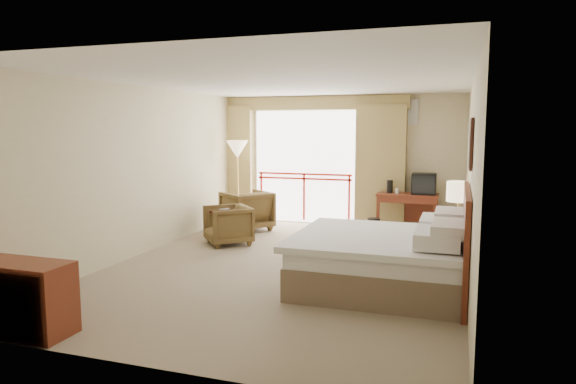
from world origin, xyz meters
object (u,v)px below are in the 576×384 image
(nightstand, at_px, (457,247))
(tv, at_px, (424,184))
(table_lamp, at_px, (459,192))
(armchair_near, at_px, (228,244))
(wastebasket, at_px, (373,226))
(armchair_far, at_px, (247,230))
(floor_lamp, at_px, (237,152))
(desk, at_px, (408,202))
(dresser, at_px, (19,297))
(bed, at_px, (385,258))
(side_table, at_px, (222,219))

(nightstand, height_order, tv, tv)
(table_lamp, height_order, armchair_near, table_lamp)
(wastebasket, distance_m, armchair_far, 2.51)
(table_lamp, distance_m, armchair_far, 4.43)
(wastebasket, xyz_separation_m, floor_lamp, (-2.88, 0.10, 1.37))
(desk, height_order, dresser, desk)
(armchair_near, xyz_separation_m, dresser, (-0.29, -4.25, 0.36))
(floor_lamp, bearing_deg, desk, 6.17)
(wastebasket, relative_size, armchair_far, 0.36)
(dresser, bearing_deg, floor_lamp, 94.94)
(armchair_near, relative_size, dresser, 0.69)
(nightstand, xyz_separation_m, wastebasket, (-1.53, 1.97, -0.15))
(dresser, bearing_deg, tv, 63.31)
(armchair_near, bearing_deg, table_lamp, 44.83)
(bed, bearing_deg, dresser, -140.74)
(nightstand, height_order, armchair_far, nightstand)
(bed, xyz_separation_m, nightstand, (0.87, 1.28, -0.07))
(desk, bearing_deg, nightstand, -67.58)
(side_table, bearing_deg, desk, 30.52)
(bed, height_order, floor_lamp, floor_lamp)
(bed, distance_m, nightstand, 1.55)
(nightstand, relative_size, wastebasket, 1.98)
(armchair_far, relative_size, side_table, 1.54)
(armchair_far, bearing_deg, floor_lamp, -102.41)
(side_table, bearing_deg, bed, -30.33)
(armchair_near, xyz_separation_m, floor_lamp, (-0.59, 1.76, 1.53))
(floor_lamp, relative_size, dresser, 1.63)
(desk, xyz_separation_m, floor_lamp, (-3.47, -0.38, 0.93))
(bed, height_order, armchair_far, bed)
(nightstand, bearing_deg, bed, -121.26)
(tv, relative_size, armchair_near, 0.60)
(nightstand, relative_size, armchair_near, 0.82)
(bed, distance_m, floor_lamp, 5.01)
(dresser, bearing_deg, wastebasket, 68.44)
(tv, distance_m, side_table, 3.93)
(side_table, bearing_deg, armchair_near, -47.31)
(tv, height_order, dresser, tv)
(side_table, bearing_deg, armchair_far, 85.40)
(tv, distance_m, wastebasket, 1.27)
(armchair_near, bearing_deg, side_table, -178.48)
(nightstand, distance_m, tv, 2.56)
(table_lamp, relative_size, armchair_far, 0.72)
(wastebasket, relative_size, side_table, 0.55)
(armchair_near, xyz_separation_m, side_table, (-0.26, 0.28, 0.39))
(table_lamp, relative_size, armchair_near, 0.83)
(wastebasket, relative_size, floor_lamp, 0.18)
(armchair_far, xyz_separation_m, floor_lamp, (-0.41, 0.49, 1.53))
(tv, bearing_deg, wastebasket, -174.33)
(nightstand, relative_size, tv, 1.37)
(nightstand, height_order, wastebasket, nightstand)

